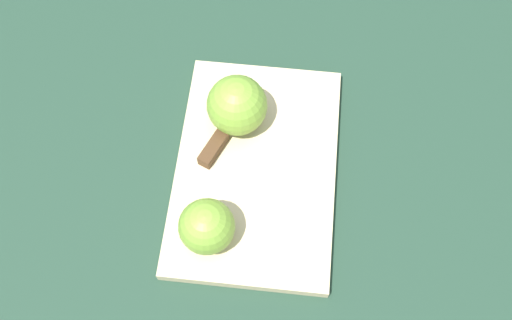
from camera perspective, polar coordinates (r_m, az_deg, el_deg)
name	(u,v)px	position (r m, az deg, el deg)	size (l,w,h in m)	color
ground_plane	(256,172)	(0.86, 0.00, -1.12)	(4.00, 4.00, 0.00)	#1E3828
cutting_board	(256,169)	(0.85, 0.00, -0.86)	(0.34, 0.23, 0.02)	#D1B789
apple_half_left	(207,226)	(0.77, -4.69, -6.32)	(0.07, 0.07, 0.07)	olive
apple_half_right	(237,105)	(0.84, -1.82, 5.24)	(0.09, 0.09, 0.09)	olive
knife	(218,142)	(0.85, -3.62, 1.72)	(0.15, 0.08, 0.02)	silver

